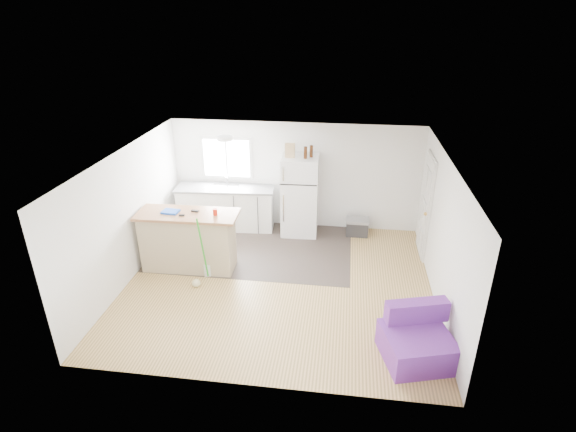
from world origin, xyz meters
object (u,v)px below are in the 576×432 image
object	(u,v)px
purple_seat	(416,341)
bottle_left	(305,153)
blue_tray	(171,212)
bottle_right	(311,151)
mop	(198,275)
refrigerator	(300,196)
red_cup	(215,212)
cleaner_jug	(208,270)
cardboard_box	(290,150)
peninsula	(188,240)
kitchen_cabinets	(226,207)
cooler	(357,227)

from	to	relation	value
purple_seat	bottle_left	bearing A→B (deg)	102.62
blue_tray	bottle_right	xyz separation A→B (m)	(2.44, 1.81, 0.72)
purple_seat	mop	bearing A→B (deg)	143.94
purple_seat	refrigerator	bearing A→B (deg)	103.28
mop	blue_tray	world-z (taller)	mop
red_cup	bottle_left	bearing A→B (deg)	48.81
cleaner_jug	bottle_left	distance (m)	3.09
refrigerator	mop	size ratio (longest dim) A/B	1.26
refrigerator	cardboard_box	bearing A→B (deg)	-162.37
cleaner_jug	red_cup	world-z (taller)	red_cup
mop	cardboard_box	size ratio (longest dim) A/B	4.67
peninsula	purple_seat	xyz separation A→B (m)	(4.03, -1.96, -0.31)
mop	bottle_left	distance (m)	3.30
kitchen_cabinets	bottle_right	xyz separation A→B (m)	(1.91, -0.04, 1.39)
bottle_left	cooler	bearing A→B (deg)	6.82
purple_seat	cleaner_jug	bearing A→B (deg)	138.91
blue_tray	bottle_right	size ratio (longest dim) A/B	1.20
red_cup	refrigerator	bearing A→B (deg)	52.82
cooler	cardboard_box	xyz separation A→B (m)	(-1.49, -0.11, 1.72)
purple_seat	mop	distance (m)	3.92
cooler	red_cup	distance (m)	3.38
peninsula	cleaner_jug	distance (m)	0.67
kitchen_cabinets	peninsula	world-z (taller)	kitchen_cabinets
kitchen_cabinets	red_cup	bearing A→B (deg)	-84.17
cleaner_jug	red_cup	distance (m)	1.12
cardboard_box	bottle_left	bearing A→B (deg)	-5.96
bottle_left	peninsula	bearing A→B (deg)	-140.65
bottle_left	bottle_right	distance (m)	0.16
peninsula	bottle_right	bearing A→B (deg)	38.39
blue_tray	bottle_left	bearing A→B (deg)	35.97
peninsula	mop	bearing A→B (deg)	-61.42
peninsula	cooler	xyz separation A→B (m)	(3.22, 1.82, -0.39)
peninsula	refrigerator	xyz separation A→B (m)	(1.93, 1.79, 0.30)
cooler	blue_tray	distance (m)	4.07
refrigerator	blue_tray	size ratio (longest dim) A/B	5.88
cooler	mop	xyz separation A→B (m)	(-2.86, -2.43, 0.04)
cooler	bottle_right	bearing A→B (deg)	-178.70
purple_seat	bottle_right	distance (m)	4.50
red_cup	bottle_left	distance (m)	2.35
refrigerator	cardboard_box	xyz separation A→B (m)	(-0.21, -0.07, 1.03)
red_cup	blue_tray	size ratio (longest dim) A/B	0.40
peninsula	purple_seat	world-z (taller)	peninsula
refrigerator	purple_seat	bearing A→B (deg)	-62.61
purple_seat	bottle_left	distance (m)	4.45
red_cup	cardboard_box	xyz separation A→B (m)	(1.15, 1.72, 0.70)
cardboard_box	bottle_right	bearing A→B (deg)	10.86
cooler	cardboard_box	bearing A→B (deg)	-175.84
refrigerator	cleaner_jug	bearing A→B (deg)	-128.12
kitchen_cabinets	blue_tray	bearing A→B (deg)	-110.13
kitchen_cabinets	bottle_right	world-z (taller)	bottle_right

